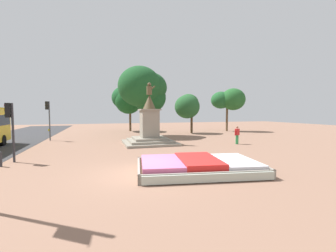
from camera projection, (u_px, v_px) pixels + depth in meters
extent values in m
plane|color=#8C6651|center=(141.00, 174.00, 10.20)|extent=(91.95, 91.95, 0.00)
cube|color=#38281C|center=(198.00, 168.00, 10.64)|extent=(5.97, 4.10, 0.38)
cube|color=gray|center=(210.00, 177.00, 8.98)|extent=(5.65, 1.04, 0.42)
cube|color=gray|center=(190.00, 160.00, 12.28)|extent=(5.65, 1.04, 0.42)
cube|color=gray|center=(139.00, 169.00, 10.26)|extent=(0.67, 3.40, 0.42)
cube|color=gray|center=(254.00, 165.00, 11.01)|extent=(0.67, 3.40, 0.42)
cube|color=#D86699|center=(161.00, 163.00, 10.38)|extent=(2.25, 3.29, 0.21)
cube|color=red|center=(198.00, 161.00, 10.61)|extent=(2.25, 3.29, 0.27)
cube|color=white|center=(234.00, 161.00, 10.85)|extent=(2.25, 3.29, 0.16)
cube|color=#B2BCAD|center=(210.00, 178.00, 8.94)|extent=(5.39, 1.09, 0.34)
cube|color=gray|center=(150.00, 143.00, 19.91)|extent=(4.48, 4.48, 0.19)
cube|color=gray|center=(149.00, 140.00, 19.90)|extent=(3.66, 3.66, 0.19)
cube|color=gray|center=(149.00, 138.00, 19.89)|extent=(2.84, 2.84, 0.19)
cube|color=gray|center=(149.00, 124.00, 19.81)|extent=(1.49, 1.49, 2.37)
cube|color=gray|center=(149.00, 110.00, 19.73)|extent=(1.76, 1.76, 0.12)
cone|color=brown|center=(149.00, 102.00, 19.69)|extent=(1.12, 1.12, 1.26)
cylinder|color=brown|center=(149.00, 90.00, 19.62)|extent=(0.48, 0.48, 0.74)
sphere|color=brown|center=(149.00, 84.00, 19.59)|extent=(0.32, 0.32, 0.32)
cylinder|color=brown|center=(152.00, 89.00, 19.46)|extent=(0.49, 0.53, 0.48)
cylinder|color=#2D2D33|center=(13.00, 133.00, 12.51)|extent=(0.12, 0.12, 3.32)
cube|color=black|center=(8.00, 110.00, 12.35)|extent=(0.28, 0.31, 0.80)
cylinder|color=red|center=(5.00, 105.00, 12.27)|extent=(0.05, 0.14, 0.14)
cylinder|color=#543E08|center=(5.00, 110.00, 12.29)|extent=(0.05, 0.14, 0.14)
cylinder|color=#0D4211|center=(5.00, 115.00, 12.31)|extent=(0.05, 0.14, 0.14)
cylinder|color=#4C5156|center=(50.00, 121.00, 21.97)|extent=(0.12, 0.12, 3.85)
cube|color=black|center=(47.00, 105.00, 21.81)|extent=(0.25, 0.29, 0.80)
cylinder|color=#4B0808|center=(45.00, 103.00, 21.75)|extent=(0.03, 0.14, 0.14)
cylinder|color=yellow|center=(45.00, 105.00, 21.77)|extent=(0.03, 0.14, 0.14)
cylinder|color=#0D4211|center=(45.00, 108.00, 21.78)|extent=(0.03, 0.14, 0.14)
cube|color=gold|center=(49.00, 130.00, 21.99)|extent=(0.10, 0.16, 0.20)
cylinder|color=black|center=(3.00, 140.00, 18.74)|extent=(0.31, 0.91, 0.90)
cylinder|color=#338C4C|center=(238.00, 140.00, 19.72)|extent=(0.13, 0.13, 0.79)
cylinder|color=#338C4C|center=(236.00, 140.00, 19.63)|extent=(0.13, 0.13, 0.79)
cube|color=red|center=(237.00, 132.00, 19.63)|extent=(0.42, 0.30, 0.56)
cylinder|color=red|center=(239.00, 132.00, 19.76)|extent=(0.09, 0.09, 0.53)
cylinder|color=red|center=(235.00, 132.00, 19.51)|extent=(0.09, 0.09, 0.53)
sphere|color=#8C664C|center=(237.00, 127.00, 19.61)|extent=(0.21, 0.21, 0.21)
cylinder|color=#2D2D33|center=(1.00, 160.00, 11.57)|extent=(0.13, 0.13, 0.68)
sphere|color=#2D2D33|center=(0.00, 153.00, 11.54)|extent=(0.14, 0.14, 0.14)
cylinder|color=#4C3823|center=(192.00, 123.00, 29.88)|extent=(0.30, 0.30, 2.57)
ellipsoid|color=#25582B|center=(187.00, 107.00, 29.58)|extent=(3.29, 3.31, 3.11)
ellipsoid|color=#245B29|center=(189.00, 103.00, 29.91)|extent=(2.80, 2.40, 2.50)
cylinder|color=#4C3823|center=(142.00, 122.00, 26.54)|extent=(0.35, 0.35, 3.28)
ellipsoid|color=#1B4F24|center=(140.00, 86.00, 25.66)|extent=(4.91, 5.40, 4.60)
ellipsoid|color=#1D4E25|center=(149.00, 87.00, 26.13)|extent=(4.12, 3.92, 3.55)
ellipsoid|color=#1A4D23|center=(149.00, 98.00, 26.38)|extent=(3.88, 3.52, 3.62)
cylinder|color=brown|center=(227.00, 119.00, 33.02)|extent=(0.31, 0.31, 3.41)
ellipsoid|color=#20582A|center=(221.00, 100.00, 32.93)|extent=(2.94, 2.81, 2.49)
ellipsoid|color=#235B28|center=(233.00, 99.00, 32.55)|extent=(3.58, 3.17, 3.16)
cylinder|color=brown|center=(130.00, 122.00, 33.06)|extent=(0.32, 0.32, 2.70)
ellipsoid|color=#174D21|center=(128.00, 101.00, 32.14)|extent=(3.80, 3.78, 3.74)
ellipsoid|color=#194E25|center=(126.00, 98.00, 32.89)|extent=(4.22, 4.41, 3.51)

